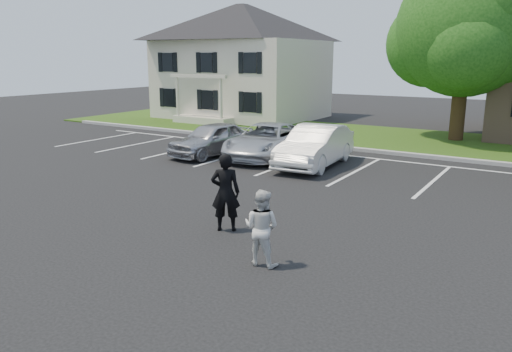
{
  "coord_description": "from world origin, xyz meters",
  "views": [
    {
      "loc": [
        6.43,
        -9.28,
        4.16
      ],
      "look_at": [
        0.0,
        1.0,
        1.25
      ],
      "focal_mm": 35.0,
      "sensor_mm": 36.0,
      "label": 1
    }
  ],
  "objects_px": {
    "house": "(242,62)",
    "car_white_sedan": "(315,146)",
    "man_black_suit": "(225,192)",
    "man_white_shirt": "(262,227)",
    "tree": "(468,31)",
    "car_silver_west": "(212,139)",
    "car_silver_minivan": "(266,141)"
  },
  "relations": [
    {
      "from": "car_silver_west",
      "to": "car_silver_minivan",
      "type": "height_order",
      "value": "car_silver_west"
    },
    {
      "from": "house",
      "to": "tree",
      "type": "bearing_deg",
      "value": -10.17
    },
    {
      "from": "man_black_suit",
      "to": "car_silver_west",
      "type": "distance_m",
      "value": 9.66
    },
    {
      "from": "tree",
      "to": "car_silver_west",
      "type": "relative_size",
      "value": 2.1
    },
    {
      "from": "car_silver_west",
      "to": "man_black_suit",
      "type": "bearing_deg",
      "value": -43.03
    },
    {
      "from": "house",
      "to": "man_black_suit",
      "type": "relative_size",
      "value": 5.34
    },
    {
      "from": "house",
      "to": "man_black_suit",
      "type": "xyz_separation_m",
      "value": [
        12.64,
        -19.79,
        -2.87
      ]
    },
    {
      "from": "man_white_shirt",
      "to": "car_silver_minivan",
      "type": "height_order",
      "value": "man_white_shirt"
    },
    {
      "from": "man_black_suit",
      "to": "house",
      "type": "bearing_deg",
      "value": -87.93
    },
    {
      "from": "car_silver_west",
      "to": "car_silver_minivan",
      "type": "xyz_separation_m",
      "value": [
        2.2,
        0.86,
        -0.0
      ]
    },
    {
      "from": "tree",
      "to": "car_silver_minivan",
      "type": "xyz_separation_m",
      "value": [
        -6.07,
        -8.75,
        -4.64
      ]
    },
    {
      "from": "car_silver_west",
      "to": "car_white_sedan",
      "type": "bearing_deg",
      "value": 12.8
    },
    {
      "from": "house",
      "to": "man_black_suit",
      "type": "bearing_deg",
      "value": -57.43
    },
    {
      "from": "man_white_shirt",
      "to": "car_white_sedan",
      "type": "height_order",
      "value": "man_white_shirt"
    },
    {
      "from": "house",
      "to": "car_silver_west",
      "type": "bearing_deg",
      "value": -61.79
    },
    {
      "from": "house",
      "to": "car_silver_west",
      "type": "xyz_separation_m",
      "value": [
        6.58,
        -12.27,
        -3.12
      ]
    },
    {
      "from": "house",
      "to": "tree",
      "type": "xyz_separation_m",
      "value": [
        14.85,
        -2.66,
        1.52
      ]
    },
    {
      "from": "tree",
      "to": "car_white_sedan",
      "type": "xyz_separation_m",
      "value": [
        -3.58,
        -9.22,
        -4.56
      ]
    },
    {
      "from": "car_silver_minivan",
      "to": "car_white_sedan",
      "type": "distance_m",
      "value": 2.54
    },
    {
      "from": "car_silver_minivan",
      "to": "car_white_sedan",
      "type": "height_order",
      "value": "car_white_sedan"
    },
    {
      "from": "car_silver_west",
      "to": "tree",
      "type": "bearing_deg",
      "value": 57.4
    },
    {
      "from": "car_silver_west",
      "to": "car_white_sedan",
      "type": "relative_size",
      "value": 0.88
    },
    {
      "from": "tree",
      "to": "car_silver_west",
      "type": "xyz_separation_m",
      "value": [
        -8.27,
        -9.61,
        -4.64
      ]
    },
    {
      "from": "car_silver_minivan",
      "to": "car_white_sedan",
      "type": "xyz_separation_m",
      "value": [
        2.49,
        -0.48,
        0.07
      ]
    },
    {
      "from": "house",
      "to": "car_silver_minivan",
      "type": "height_order",
      "value": "house"
    },
    {
      "from": "tree",
      "to": "car_white_sedan",
      "type": "relative_size",
      "value": 1.85
    },
    {
      "from": "tree",
      "to": "car_silver_minivan",
      "type": "distance_m",
      "value": 11.61
    },
    {
      "from": "house",
      "to": "car_silver_west",
      "type": "relative_size",
      "value": 2.46
    },
    {
      "from": "man_white_shirt",
      "to": "tree",
      "type": "bearing_deg",
      "value": -95.04
    },
    {
      "from": "man_black_suit",
      "to": "man_white_shirt",
      "type": "xyz_separation_m",
      "value": [
        1.81,
        -1.3,
        -0.17
      ]
    },
    {
      "from": "house",
      "to": "car_white_sedan",
      "type": "bearing_deg",
      "value": -46.52
    },
    {
      "from": "man_black_suit",
      "to": "car_silver_minivan",
      "type": "height_order",
      "value": "man_black_suit"
    }
  ]
}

